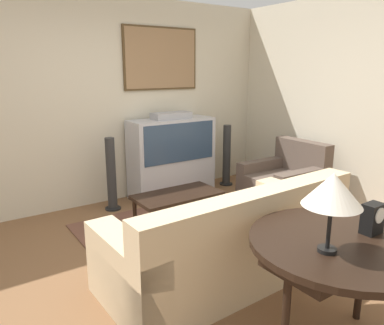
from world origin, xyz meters
TOP-DOWN VIEW (x-y plane):
  - ground_plane at (0.00, 0.00)m, footprint 12.00×12.00m
  - wall_back at (0.02, 2.13)m, footprint 12.00×0.10m
  - wall_right at (2.63, 0.00)m, footprint 0.06×12.00m
  - area_rug at (0.33, 0.77)m, footprint 2.02×1.57m
  - tv at (0.94, 1.83)m, footprint 1.22×0.45m
  - couch at (0.19, -0.35)m, footprint 2.18×1.00m
  - armchair at (1.99, 0.65)m, footprint 0.92×0.87m
  - coffee_table at (0.34, 0.73)m, footprint 0.96×0.50m
  - console_table at (0.21, -1.38)m, footprint 1.12×1.12m
  - table_lamp at (0.01, -1.42)m, footprint 0.33×0.33m
  - mantel_clock at (0.46, -1.42)m, footprint 0.14×0.10m
  - speaker_tower_left at (-0.01, 1.76)m, footprint 0.20×0.20m
  - speaker_tower_right at (1.89, 1.76)m, footprint 0.20×0.20m

SIDE VIEW (x-z plane):
  - ground_plane at x=0.00m, z-range 0.00..0.00m
  - area_rug at x=0.33m, z-range 0.00..0.01m
  - armchair at x=1.99m, z-range -0.14..0.69m
  - couch at x=0.19m, z-range -0.13..0.74m
  - coffee_table at x=0.34m, z-range 0.17..0.60m
  - speaker_tower_left at x=-0.01m, z-range -0.03..0.92m
  - speaker_tower_right at x=1.89m, z-range -0.03..0.92m
  - tv at x=0.94m, z-range -0.03..1.16m
  - console_table at x=0.21m, z-range 0.31..1.06m
  - mantel_clock at x=0.46m, z-range 0.75..0.95m
  - table_lamp at x=0.01m, z-range 0.89..1.36m
  - wall_right at x=2.63m, z-range 0.00..2.70m
  - wall_back at x=0.02m, z-range 0.01..2.71m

